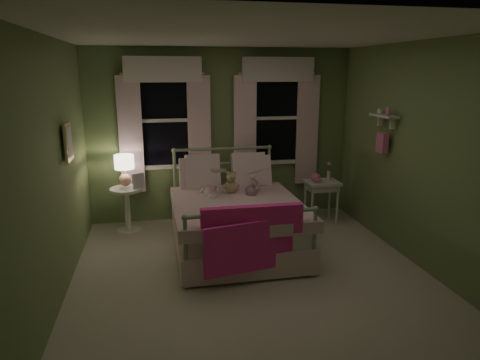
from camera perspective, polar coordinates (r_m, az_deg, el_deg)
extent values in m
plane|color=beige|center=(5.00, 1.58, -12.52)|extent=(4.20, 4.20, 0.00)
plane|color=white|center=(4.47, 1.82, 18.71)|extent=(4.20, 4.20, 0.00)
plane|color=#6D8952|center=(6.59, -2.46, 5.97)|extent=(4.00, 0.00, 4.00)
plane|color=#6D8952|center=(2.64, 12.12, -7.29)|extent=(4.00, 0.00, 4.00)
plane|color=#6D8952|center=(4.56, -23.63, 0.97)|extent=(0.00, 4.20, 4.20)
plane|color=#6D8952|center=(5.37, 22.98, 2.92)|extent=(0.00, 4.20, 4.20)
cube|color=white|center=(5.55, -0.66, -5.00)|extent=(1.44, 1.94, 0.26)
cube|color=white|center=(5.63, -0.65, -7.31)|extent=(1.54, 2.02, 0.30)
cube|color=white|center=(5.35, -0.36, -3.71)|extent=(1.58, 1.75, 0.14)
cylinder|color=#9EB793|center=(5.51, -7.76, -6.60)|extent=(0.04, 1.90, 0.04)
cylinder|color=#9EB793|center=(5.75, 6.15, -5.65)|extent=(0.04, 1.90, 0.04)
cylinder|color=#9EB793|center=(6.35, -8.62, -1.20)|extent=(0.04, 0.04, 1.15)
cylinder|color=#9EB793|center=(6.56, 3.85, -0.55)|extent=(0.04, 0.04, 1.15)
sphere|color=#9EB793|center=(6.22, -8.82, 3.91)|extent=(0.07, 0.07, 0.07)
sphere|color=#9EB793|center=(6.44, 3.93, 4.40)|extent=(0.07, 0.07, 0.07)
cylinder|color=#9EB793|center=(6.29, -2.33, 4.19)|extent=(1.42, 0.04, 0.04)
cylinder|color=#9EB793|center=(6.33, -2.31, 2.23)|extent=(1.38, 0.03, 0.03)
cylinder|color=#9EB793|center=(4.58, -7.22, -9.74)|extent=(0.04, 0.04, 0.80)
cylinder|color=#9EB793|center=(4.87, 9.85, -8.31)|extent=(0.04, 0.04, 0.80)
sphere|color=#9EB793|center=(4.43, -7.38, -5.01)|extent=(0.07, 0.07, 0.07)
sphere|color=#9EB793|center=(4.73, 10.06, -3.84)|extent=(0.07, 0.07, 0.07)
cylinder|color=#9EB793|center=(4.53, 1.63, -4.46)|extent=(1.42, 0.04, 0.04)
cube|color=white|center=(6.05, -5.45, 0.34)|extent=(0.55, 0.32, 0.57)
cube|color=white|center=(6.18, 1.58, 0.68)|extent=(0.55, 0.32, 0.57)
cube|color=white|center=(6.04, -4.99, 1.10)|extent=(0.48, 0.30, 0.51)
cube|color=white|center=(6.15, 1.13, 1.38)|extent=(0.48, 0.30, 0.51)
cube|color=#F22F94|center=(4.56, 1.63, -5.41)|extent=(1.10, 0.11, 0.32)
cube|color=#F830A1|center=(4.59, 1.80, -8.87)|extent=(1.09, 0.25, 0.55)
imported|color=#F7D1DD|center=(5.78, -4.24, 1.58)|extent=(0.31, 0.21, 0.83)
imported|color=#F7D1DD|center=(5.88, 1.19, 1.45)|extent=(0.41, 0.34, 0.75)
imported|color=beige|center=(5.54, -3.90, 0.79)|extent=(0.22, 0.16, 0.26)
imported|color=beige|center=(5.65, 1.74, 0.64)|extent=(0.23, 0.18, 0.26)
sphere|color=tan|center=(5.73, -1.23, -0.91)|extent=(0.18, 0.18, 0.18)
sphere|color=tan|center=(5.68, -1.20, 0.40)|extent=(0.13, 0.13, 0.13)
sphere|color=tan|center=(5.66, -1.65, 0.92)|extent=(0.05, 0.05, 0.05)
sphere|color=tan|center=(5.67, -0.75, 0.96)|extent=(0.05, 0.05, 0.05)
sphere|color=tan|center=(5.69, -1.97, -0.84)|extent=(0.07, 0.07, 0.07)
sphere|color=tan|center=(5.71, -0.39, -0.76)|extent=(0.07, 0.07, 0.07)
sphere|color=#8C6B51|center=(5.63, -1.10, 0.22)|extent=(0.04, 0.04, 0.04)
cylinder|color=white|center=(6.27, -14.96, -1.22)|extent=(0.46, 0.46, 0.04)
cylinder|color=white|center=(6.35, -14.78, -3.91)|extent=(0.08, 0.08, 0.60)
cylinder|color=white|center=(6.45, -14.61, -6.49)|extent=(0.34, 0.34, 0.03)
sphere|color=#E79F89|center=(6.23, -15.04, 0.02)|extent=(0.18, 0.18, 0.18)
cylinder|color=pink|center=(6.20, -15.11, 1.09)|extent=(0.03, 0.03, 0.11)
cylinder|color=#FFEAC6|center=(6.17, -15.20, 2.36)|extent=(0.27, 0.27, 0.20)
imported|color=beige|center=(6.17, -14.09, -1.12)|extent=(0.21, 0.25, 0.02)
cube|color=white|center=(6.54, 10.87, -0.34)|extent=(0.50, 0.40, 0.04)
cube|color=white|center=(6.56, 10.84, -0.93)|extent=(0.44, 0.34, 0.08)
cylinder|color=white|center=(6.42, 9.58, -3.52)|extent=(0.04, 0.04, 0.60)
cylinder|color=white|center=(6.57, 12.85, -3.27)|extent=(0.04, 0.04, 0.60)
cylinder|color=white|center=(6.69, 8.67, -2.76)|extent=(0.04, 0.04, 0.60)
cylinder|color=white|center=(6.83, 11.83, -2.53)|extent=(0.04, 0.04, 0.60)
sphere|color=pink|center=(6.48, 10.08, 0.30)|extent=(0.14, 0.14, 0.14)
cube|color=pink|center=(6.41, 10.37, -0.06)|extent=(0.11, 0.06, 0.04)
cylinder|color=white|center=(6.61, 11.71, 0.58)|extent=(0.05, 0.05, 0.14)
cylinder|color=#4C7F3F|center=(6.58, 11.76, 1.51)|extent=(0.01, 0.01, 0.12)
sphere|color=pink|center=(6.57, 11.79, 2.11)|extent=(0.06, 0.06, 0.06)
cube|color=black|center=(6.47, -9.99, 7.84)|extent=(0.76, 0.02, 1.35)
cube|color=white|center=(6.41, -10.26, 14.05)|extent=(0.84, 0.05, 0.06)
cube|color=white|center=(6.56, -9.72, 1.75)|extent=(0.84, 0.05, 0.06)
cube|color=white|center=(6.45, -13.56, 7.65)|extent=(0.06, 0.05, 1.40)
cube|color=white|center=(6.47, -6.41, 7.97)|extent=(0.06, 0.05, 1.40)
cube|color=white|center=(6.45, -9.98, 7.83)|extent=(0.76, 0.04, 0.05)
cube|color=silver|center=(6.44, -14.36, 5.79)|extent=(0.34, 0.06, 1.70)
cube|color=silver|center=(6.46, -5.43, 6.20)|extent=(0.34, 0.06, 1.70)
cube|color=white|center=(6.35, -10.25, 14.32)|extent=(1.10, 0.08, 0.36)
cylinder|color=white|center=(6.39, -10.24, 13.78)|extent=(1.20, 0.03, 0.03)
cube|color=black|center=(6.73, 4.78, 8.26)|extent=(0.76, 0.02, 1.35)
cube|color=white|center=(6.67, 4.96, 14.22)|extent=(0.84, 0.05, 0.06)
cube|color=white|center=(6.82, 4.70, 2.38)|extent=(0.84, 0.05, 0.06)
cube|color=white|center=(6.61, 1.46, 8.19)|extent=(0.06, 0.05, 1.40)
cube|color=white|center=(6.83, 8.08, 8.26)|extent=(0.06, 0.05, 1.40)
cube|color=white|center=(6.71, 4.83, 8.24)|extent=(0.76, 0.04, 0.05)
cube|color=white|center=(6.57, 0.68, 6.40)|extent=(0.34, 0.06, 1.70)
cube|color=white|center=(6.85, 8.94, 6.55)|extent=(0.34, 0.06, 1.70)
cube|color=white|center=(6.61, 5.12, 14.48)|extent=(1.10, 0.08, 0.36)
cylinder|color=white|center=(6.65, 5.01, 13.96)|extent=(1.20, 0.03, 0.03)
cube|color=white|center=(5.85, 18.62, 8.12)|extent=(0.15, 0.50, 0.03)
cube|color=white|center=(5.75, 19.65, 7.14)|extent=(0.06, 0.03, 0.14)
cube|color=white|center=(6.00, 18.19, 7.53)|extent=(0.06, 0.03, 0.14)
cylinder|color=pink|center=(5.75, 19.17, 8.69)|extent=(0.06, 0.06, 0.10)
sphere|color=white|center=(5.93, 18.18, 8.72)|extent=(0.08, 0.08, 0.08)
cube|color=pink|center=(5.90, 18.44, 4.74)|extent=(0.08, 0.18, 0.26)
cube|color=beige|center=(5.09, -21.95, 4.73)|extent=(0.03, 0.32, 0.42)
cube|color=silver|center=(5.09, -21.78, 4.74)|extent=(0.01, 0.25, 0.34)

